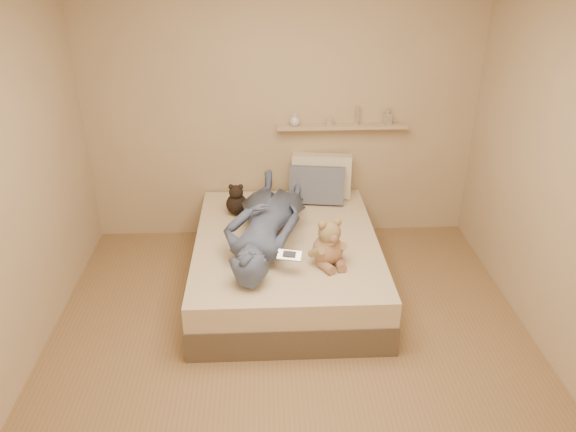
{
  "coord_description": "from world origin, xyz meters",
  "views": [
    {
      "loc": [
        -0.17,
        -3.07,
        2.71
      ],
      "look_at": [
        0.0,
        0.65,
        0.8
      ],
      "focal_mm": 35.0,
      "sensor_mm": 36.0,
      "label": 1
    }
  ],
  "objects_px": {
    "dark_plush": "(237,201)",
    "pillow_cream": "(322,176)",
    "pillow_grey": "(317,185)",
    "bed": "(286,262)",
    "person": "(266,220)",
    "wall_shelf": "(342,127)",
    "teddy_bear": "(329,246)",
    "game_console": "(289,255)"
  },
  "relations": [
    {
      "from": "dark_plush",
      "to": "pillow_cream",
      "type": "distance_m",
      "value": 0.87
    },
    {
      "from": "pillow_grey",
      "to": "bed",
      "type": "bearing_deg",
      "value": -114.2
    },
    {
      "from": "person",
      "to": "wall_shelf",
      "type": "height_order",
      "value": "wall_shelf"
    },
    {
      "from": "bed",
      "to": "pillow_grey",
      "type": "distance_m",
      "value": 0.85
    },
    {
      "from": "dark_plush",
      "to": "wall_shelf",
      "type": "xyz_separation_m",
      "value": [
        0.97,
        0.44,
        0.53
      ]
    },
    {
      "from": "teddy_bear",
      "to": "dark_plush",
      "type": "height_order",
      "value": "teddy_bear"
    },
    {
      "from": "dark_plush",
      "to": "pillow_grey",
      "type": "relative_size",
      "value": 0.58
    },
    {
      "from": "pillow_cream",
      "to": "teddy_bear",
      "type": "bearing_deg",
      "value": -93.13
    },
    {
      "from": "bed",
      "to": "wall_shelf",
      "type": "distance_m",
      "value": 1.38
    },
    {
      "from": "game_console",
      "to": "pillow_grey",
      "type": "relative_size",
      "value": 0.38
    },
    {
      "from": "game_console",
      "to": "person",
      "type": "distance_m",
      "value": 0.53
    },
    {
      "from": "game_console",
      "to": "teddy_bear",
      "type": "relative_size",
      "value": 0.49
    },
    {
      "from": "game_console",
      "to": "person",
      "type": "bearing_deg",
      "value": 108.01
    },
    {
      "from": "person",
      "to": "wall_shelf",
      "type": "distance_m",
      "value": 1.26
    },
    {
      "from": "teddy_bear",
      "to": "dark_plush",
      "type": "distance_m",
      "value": 1.13
    },
    {
      "from": "person",
      "to": "pillow_grey",
      "type": "bearing_deg",
      "value": -111.57
    },
    {
      "from": "bed",
      "to": "dark_plush",
      "type": "xyz_separation_m",
      "value": [
        -0.42,
        0.47,
        0.35
      ]
    },
    {
      "from": "pillow_grey",
      "to": "wall_shelf",
      "type": "bearing_deg",
      "value": 42.39
    },
    {
      "from": "pillow_cream",
      "to": "person",
      "type": "bearing_deg",
      "value": -121.9
    },
    {
      "from": "pillow_grey",
      "to": "wall_shelf",
      "type": "distance_m",
      "value": 0.58
    },
    {
      "from": "dark_plush",
      "to": "pillow_grey",
      "type": "height_order",
      "value": "pillow_grey"
    },
    {
      "from": "game_console",
      "to": "pillow_grey",
      "type": "xyz_separation_m",
      "value": [
        0.31,
        1.21,
        0.01
      ]
    },
    {
      "from": "bed",
      "to": "wall_shelf",
      "type": "xyz_separation_m",
      "value": [
        0.55,
        0.91,
        0.88
      ]
    },
    {
      "from": "bed",
      "to": "pillow_grey",
      "type": "relative_size",
      "value": 3.8
    },
    {
      "from": "dark_plush",
      "to": "person",
      "type": "relative_size",
      "value": 0.19
    },
    {
      "from": "bed",
      "to": "game_console",
      "type": "bearing_deg",
      "value": -90.04
    },
    {
      "from": "dark_plush",
      "to": "pillow_cream",
      "type": "xyz_separation_m",
      "value": [
        0.79,
        0.36,
        0.08
      ]
    },
    {
      "from": "game_console",
      "to": "pillow_cream",
      "type": "relative_size",
      "value": 0.34
    },
    {
      "from": "pillow_cream",
      "to": "game_console",
      "type": "bearing_deg",
      "value": -105.12
    },
    {
      "from": "dark_plush",
      "to": "pillow_grey",
      "type": "distance_m",
      "value": 0.76
    },
    {
      "from": "game_console",
      "to": "wall_shelf",
      "type": "distance_m",
      "value": 1.61
    },
    {
      "from": "teddy_bear",
      "to": "person",
      "type": "xyz_separation_m",
      "value": [
        -0.46,
        0.38,
        0.03
      ]
    },
    {
      "from": "pillow_cream",
      "to": "wall_shelf",
      "type": "xyz_separation_m",
      "value": [
        0.18,
        0.08,
        0.45
      ]
    },
    {
      "from": "pillow_cream",
      "to": "bed",
      "type": "bearing_deg",
      "value": -113.78
    },
    {
      "from": "game_console",
      "to": "pillow_cream",
      "type": "bearing_deg",
      "value": 74.88
    },
    {
      "from": "wall_shelf",
      "to": "dark_plush",
      "type": "bearing_deg",
      "value": -155.63
    },
    {
      "from": "game_console",
      "to": "pillow_cream",
      "type": "height_order",
      "value": "pillow_cream"
    },
    {
      "from": "person",
      "to": "bed",
      "type": "bearing_deg",
      "value": -160.61
    },
    {
      "from": "bed",
      "to": "teddy_bear",
      "type": "bearing_deg",
      "value": -53.44
    },
    {
      "from": "bed",
      "to": "pillow_cream",
      "type": "relative_size",
      "value": 3.45
    },
    {
      "from": "game_console",
      "to": "wall_shelf",
      "type": "bearing_deg",
      "value": 68.99
    },
    {
      "from": "game_console",
      "to": "pillow_grey",
      "type": "height_order",
      "value": "pillow_grey"
    }
  ]
}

